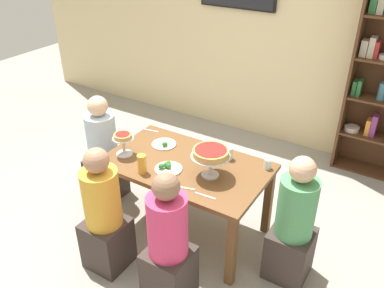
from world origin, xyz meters
TOP-DOWN VIEW (x-y plane):
  - ground_plane at (0.00, 0.00)m, footprint 12.00×12.00m
  - rear_partition at (0.00, 2.20)m, footprint 8.00×0.12m
  - dining_table at (0.00, 0.00)m, footprint 1.44×0.86m
  - diner_near_right at (0.30, -0.72)m, footprint 0.34×0.34m
  - diner_head_west at (-1.01, 0.01)m, footprint 0.34×0.34m
  - diner_head_east at (1.02, -0.03)m, footprint 0.34×0.34m
  - diner_near_left at (-0.33, -0.73)m, footprint 0.34×0.34m
  - deep_dish_pizza_stand at (0.27, -0.05)m, footprint 0.33×0.33m
  - personal_pizza_stand at (-0.56, -0.17)m, footprint 0.19×0.19m
  - salad_plate_near_diner at (-0.09, -0.16)m, footprint 0.24×0.24m
  - salad_plate_far_diner at (-0.35, 0.16)m, footprint 0.23×0.23m
  - beer_glass_amber_tall at (-0.24, -0.31)m, footprint 0.08×0.08m
  - water_glass_clear_near at (0.28, 0.27)m, footprint 0.07×0.07m
  - water_glass_clear_far at (0.64, 0.31)m, footprint 0.06×0.06m
  - cutlery_fork_near at (0.38, -0.32)m, footprint 0.18×0.03m
  - cutlery_knife_near at (0.18, -0.32)m, footprint 0.18×0.06m
  - cutlery_fork_far at (-0.64, 0.33)m, footprint 0.18×0.05m
  - cutlery_knife_far at (0.14, 0.29)m, footprint 0.17×0.08m

SIDE VIEW (x-z plane):
  - ground_plane at x=0.00m, z-range 0.00..0.00m
  - diner_near_right at x=0.30m, z-range -0.08..1.07m
  - diner_head_west at x=-1.01m, z-range -0.08..1.07m
  - diner_head_east at x=1.02m, z-range -0.08..1.07m
  - diner_near_left at x=-0.33m, z-range -0.08..1.07m
  - dining_table at x=0.00m, z-range 0.27..1.01m
  - cutlery_fork_near at x=0.38m, z-range 0.74..0.74m
  - cutlery_knife_near at x=0.18m, z-range 0.74..0.74m
  - cutlery_fork_far at x=-0.64m, z-range 0.74..0.74m
  - cutlery_knife_far at x=0.14m, z-range 0.74..0.74m
  - salad_plate_far_diner at x=-0.35m, z-range 0.72..0.78m
  - salad_plate_near_diner at x=-0.09m, z-range 0.72..0.79m
  - water_glass_clear_far at x=0.64m, z-range 0.74..0.83m
  - water_glass_clear_near at x=0.28m, z-range 0.74..0.86m
  - beer_glass_amber_tall at x=-0.24m, z-range 0.74..0.91m
  - personal_pizza_stand at x=-0.56m, z-range 0.79..1.00m
  - deep_dish_pizza_stand at x=0.27m, z-range 0.82..1.08m
  - rear_partition at x=0.00m, z-range 0.00..2.80m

